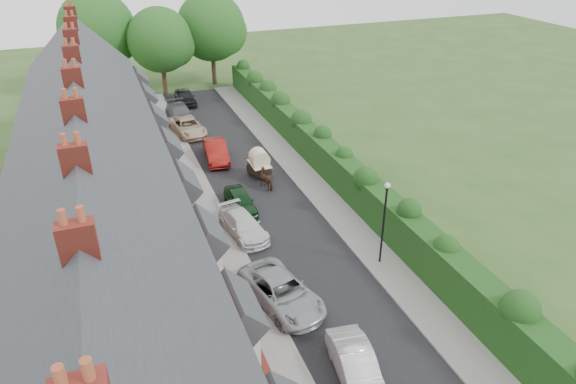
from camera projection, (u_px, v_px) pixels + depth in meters
name	position (u px, v px, depth m)	size (l,w,h in m)	color
ground	(359.00, 324.00, 24.89)	(140.00, 140.00, 0.00)	#2D4C1E
road	(274.00, 216.00, 33.78)	(6.00, 58.00, 0.02)	black
pavement_hedge_side	(331.00, 205.00, 35.03)	(2.20, 58.00, 0.12)	gray
pavement_house_side	(217.00, 227.00, 32.55)	(1.70, 58.00, 0.12)	gray
kerb_hedge_side	(317.00, 207.00, 34.70)	(0.18, 58.00, 0.13)	gray
kerb_house_side	(229.00, 224.00, 32.80)	(0.18, 58.00, 0.13)	gray
hedge	(356.00, 180.00, 34.86)	(2.10, 58.00, 2.85)	#153310
terrace_row	(98.00, 190.00, 27.58)	(9.05, 40.50, 11.50)	brown
garden_wall_row	(205.00, 232.00, 31.23)	(0.35, 40.35, 1.10)	maroon
lamppost	(385.00, 213.00, 27.67)	(0.32, 0.32, 5.16)	black
tree_far_left	(163.00, 41.00, 54.31)	(7.14, 6.80, 9.29)	#332316
tree_far_right	(214.00, 28.00, 57.55)	(7.98, 7.60, 10.31)	#332316
tree_far_back	(102.00, 31.00, 54.50)	(8.40, 8.00, 10.82)	#332316
car_silver_a	(356.00, 366.00, 21.63)	(1.52, 4.35, 1.43)	silver
car_silver_b	(282.00, 292.00, 25.85)	(2.51, 5.45, 1.51)	#989A9E
car_white	(243.00, 225.00, 31.56)	(1.86, 4.58, 1.33)	silver
car_green	(240.00, 201.00, 34.21)	(1.59, 3.96, 1.35)	black
car_red	(216.00, 151.00, 41.20)	(1.64, 4.72, 1.55)	maroon
car_beige	(188.00, 127.00, 46.16)	(2.36, 5.12, 1.42)	#C8AE90
car_grey	(180.00, 113.00, 49.20)	(2.11, 5.20, 1.51)	#4E5155
car_black	(185.00, 97.00, 53.50)	(1.79, 4.45, 1.52)	black
horse	(267.00, 179.00, 36.98)	(0.77, 1.68, 1.42)	#492A1A
horse_cart	(259.00, 162.00, 38.20)	(1.43, 3.15, 2.27)	black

